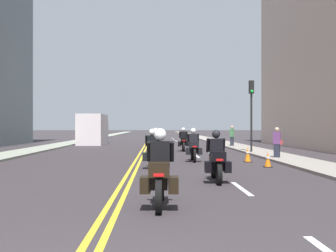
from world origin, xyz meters
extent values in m
plane|color=#302B2F|center=(0.00, 48.00, 0.00)|extent=(264.00, 264.00, 0.00)
cube|color=gray|center=(-7.48, 48.00, 0.06)|extent=(2.18, 144.00, 0.12)
cube|color=gray|center=(7.48, 48.00, 0.06)|extent=(2.18, 144.00, 0.12)
cube|color=yellow|center=(-0.12, 48.00, 0.00)|extent=(0.12, 132.00, 0.01)
cube|color=yellow|center=(0.12, 48.00, 0.00)|extent=(0.12, 132.00, 0.01)
cube|color=silver|center=(3.20, 8.00, 0.00)|extent=(0.14, 2.40, 0.01)
cube|color=silver|center=(3.20, 14.00, 0.00)|extent=(0.14, 2.40, 0.01)
cube|color=silver|center=(3.20, 20.00, 0.00)|extent=(0.14, 2.40, 0.01)
cube|color=silver|center=(3.20, 26.00, 0.00)|extent=(0.14, 2.40, 0.01)
cube|color=silver|center=(3.20, 32.00, 0.00)|extent=(0.14, 2.40, 0.01)
cube|color=silver|center=(3.20, 38.00, 0.00)|extent=(0.14, 2.40, 0.01)
cube|color=silver|center=(3.20, 44.00, 0.00)|extent=(0.14, 2.40, 0.01)
cube|color=silver|center=(3.20, 50.00, 0.00)|extent=(0.14, 2.40, 0.01)
cube|color=silver|center=(3.20, 56.00, 0.00)|extent=(0.14, 2.40, 0.01)
cylinder|color=black|center=(1.01, 6.35, 0.34)|extent=(0.15, 0.68, 0.68)
cylinder|color=black|center=(0.95, 4.89, 0.34)|extent=(0.15, 0.68, 0.68)
cube|color=silver|center=(1.01, 6.35, 0.70)|extent=(0.15, 0.33, 0.04)
cube|color=black|center=(0.98, 5.62, 0.62)|extent=(0.37, 1.13, 0.40)
cube|color=black|center=(0.95, 4.96, 0.84)|extent=(0.42, 0.38, 0.28)
cube|color=red|center=(0.94, 4.77, 0.76)|extent=(0.20, 0.04, 0.06)
cube|color=black|center=(0.68, 5.19, 0.52)|extent=(0.22, 0.45, 0.32)
cube|color=black|center=(1.24, 5.17, 0.52)|extent=(0.22, 0.45, 0.32)
cube|color=#B2C1CC|center=(1.00, 6.09, 1.00)|extent=(0.37, 0.14, 0.36)
cube|color=black|center=(0.98, 5.57, 1.10)|extent=(0.41, 0.28, 0.55)
cylinder|color=black|center=(0.75, 5.73, 1.15)|extent=(0.11, 0.28, 0.45)
cylinder|color=black|center=(1.23, 5.71, 1.15)|extent=(0.11, 0.28, 0.45)
sphere|color=white|center=(0.98, 5.60, 1.51)|extent=(0.26, 0.26, 0.26)
cylinder|color=black|center=(2.76, 10.25, 0.31)|extent=(0.15, 0.62, 0.62)
cylinder|color=black|center=(2.70, 8.66, 0.31)|extent=(0.15, 0.62, 0.62)
cube|color=silver|center=(2.76, 10.25, 0.64)|extent=(0.15, 0.33, 0.04)
cube|color=black|center=(2.73, 9.45, 0.59)|extent=(0.37, 1.22, 0.40)
cube|color=black|center=(2.70, 8.74, 0.81)|extent=(0.41, 0.38, 0.28)
cube|color=red|center=(2.69, 8.55, 0.73)|extent=(0.20, 0.04, 0.06)
cube|color=black|center=(2.43, 8.99, 0.49)|extent=(0.22, 0.45, 0.32)
cube|color=black|center=(2.99, 8.97, 0.49)|extent=(0.22, 0.45, 0.32)
cube|color=#B2C1CC|center=(2.75, 9.96, 0.97)|extent=(0.36, 0.14, 0.36)
cube|color=black|center=(2.73, 9.40, 1.05)|extent=(0.41, 0.28, 0.52)
cylinder|color=black|center=(2.49, 9.56, 1.10)|extent=(0.11, 0.28, 0.45)
cylinder|color=black|center=(2.97, 9.54, 1.10)|extent=(0.11, 0.28, 0.45)
sphere|color=black|center=(2.73, 9.43, 1.45)|extent=(0.26, 0.26, 0.26)
cylinder|color=black|center=(0.74, 14.45, 0.30)|extent=(0.13, 0.61, 0.61)
cylinder|color=black|center=(0.74, 12.83, 0.30)|extent=(0.13, 0.61, 0.61)
cube|color=silver|center=(0.74, 14.45, 0.63)|extent=(0.14, 0.32, 0.04)
cube|color=black|center=(0.74, 13.64, 0.58)|extent=(0.32, 1.23, 0.40)
cube|color=black|center=(0.74, 12.91, 0.80)|extent=(0.40, 0.36, 0.28)
cube|color=red|center=(0.74, 12.72, 0.72)|extent=(0.20, 0.03, 0.06)
cube|color=black|center=(0.46, 13.16, 0.48)|extent=(0.20, 0.44, 0.32)
cube|color=black|center=(1.02, 13.16, 0.48)|extent=(0.20, 0.44, 0.32)
cube|color=#B2C1CC|center=(0.74, 14.16, 0.96)|extent=(0.36, 0.12, 0.36)
cube|color=black|center=(0.74, 13.59, 1.05)|extent=(0.40, 0.26, 0.53)
cylinder|color=black|center=(0.50, 13.74, 1.10)|extent=(0.10, 0.28, 0.45)
cylinder|color=black|center=(0.98, 13.74, 1.10)|extent=(0.10, 0.28, 0.45)
sphere|color=white|center=(0.74, 13.62, 1.45)|extent=(0.26, 0.26, 0.26)
cylinder|color=black|center=(2.70, 17.49, 0.33)|extent=(0.11, 0.66, 0.65)
cylinder|color=black|center=(2.68, 15.91, 0.33)|extent=(0.11, 0.66, 0.65)
cube|color=silver|center=(2.70, 17.49, 0.67)|extent=(0.14, 0.32, 0.04)
cube|color=black|center=(2.69, 16.70, 0.61)|extent=(0.34, 1.20, 0.40)
cube|color=black|center=(2.68, 15.99, 0.83)|extent=(0.41, 0.37, 0.28)
cube|color=red|center=(2.68, 15.80, 0.75)|extent=(0.20, 0.03, 0.06)
cube|color=black|center=(2.40, 16.23, 0.51)|extent=(0.21, 0.44, 0.32)
cube|color=black|center=(2.96, 16.22, 0.51)|extent=(0.21, 0.44, 0.32)
cube|color=#B2C1CC|center=(2.70, 17.20, 0.99)|extent=(0.36, 0.13, 0.36)
cube|color=black|center=(2.69, 16.65, 1.07)|extent=(0.40, 0.27, 0.52)
cylinder|color=black|center=(2.45, 16.80, 1.12)|extent=(0.10, 0.28, 0.45)
cylinder|color=black|center=(2.93, 16.79, 1.12)|extent=(0.10, 0.28, 0.45)
sphere|color=white|center=(2.69, 16.68, 1.47)|extent=(0.26, 0.26, 0.26)
cylinder|color=black|center=(0.84, 21.57, 0.34)|extent=(0.13, 0.68, 0.68)
cylinder|color=black|center=(0.86, 20.11, 0.34)|extent=(0.13, 0.68, 0.68)
cube|color=silver|center=(0.84, 21.57, 0.70)|extent=(0.14, 0.32, 0.04)
cube|color=black|center=(0.85, 20.84, 0.62)|extent=(0.33, 1.11, 0.40)
cube|color=black|center=(0.86, 20.19, 0.84)|extent=(0.40, 0.36, 0.28)
cube|color=red|center=(0.86, 20.00, 0.76)|extent=(0.20, 0.03, 0.06)
cube|color=black|center=(0.57, 20.40, 0.52)|extent=(0.21, 0.44, 0.32)
cube|color=black|center=(1.13, 20.41, 0.52)|extent=(0.21, 0.44, 0.32)
cube|color=#B2C1CC|center=(0.84, 21.31, 1.00)|extent=(0.36, 0.13, 0.36)
cube|color=black|center=(0.85, 20.79, 1.07)|extent=(0.40, 0.26, 0.51)
cylinder|color=black|center=(0.61, 20.94, 1.12)|extent=(0.10, 0.28, 0.45)
cylinder|color=black|center=(1.09, 20.94, 1.12)|extent=(0.10, 0.28, 0.45)
sphere|color=white|center=(0.85, 20.82, 1.47)|extent=(0.26, 0.26, 0.26)
cylinder|color=black|center=(2.79, 25.59, 0.32)|extent=(0.16, 0.65, 0.64)
cylinder|color=black|center=(2.73, 24.04, 0.32)|extent=(0.16, 0.65, 0.64)
cube|color=silver|center=(2.79, 25.59, 0.66)|extent=(0.15, 0.32, 0.04)
cube|color=black|center=(2.76, 24.81, 0.60)|extent=(0.36, 1.19, 0.40)
cube|color=black|center=(2.73, 24.12, 0.82)|extent=(0.41, 0.37, 0.28)
cube|color=red|center=(2.73, 23.93, 0.74)|extent=(0.20, 0.04, 0.06)
cube|color=black|center=(2.46, 24.36, 0.50)|extent=(0.22, 0.45, 0.32)
cube|color=black|center=(3.02, 24.34, 0.50)|extent=(0.22, 0.45, 0.32)
cube|color=#B2C1CC|center=(2.78, 25.31, 0.98)|extent=(0.36, 0.13, 0.36)
cube|color=black|center=(2.76, 24.76, 1.07)|extent=(0.41, 0.27, 0.53)
cylinder|color=black|center=(2.52, 24.92, 1.12)|extent=(0.11, 0.28, 0.45)
cylinder|color=black|center=(3.00, 24.91, 1.12)|extent=(0.11, 0.28, 0.45)
sphere|color=white|center=(2.76, 24.79, 1.48)|extent=(0.26, 0.26, 0.26)
cylinder|color=black|center=(0.84, 28.88, 0.31)|extent=(0.17, 0.63, 0.62)
cylinder|color=black|center=(0.76, 27.39, 0.31)|extent=(0.17, 0.63, 0.62)
cube|color=silver|center=(0.84, 28.88, 0.64)|extent=(0.16, 0.33, 0.04)
cube|color=black|center=(0.80, 28.14, 0.59)|extent=(0.38, 1.15, 0.40)
cube|color=black|center=(0.76, 27.47, 0.81)|extent=(0.42, 0.38, 0.28)
cube|color=red|center=(0.75, 27.28, 0.73)|extent=(0.20, 0.04, 0.06)
cube|color=black|center=(0.50, 27.71, 0.49)|extent=(0.22, 0.45, 0.32)
cube|color=black|center=(1.06, 27.68, 0.49)|extent=(0.22, 0.45, 0.32)
cube|color=#B2C1CC|center=(0.83, 28.61, 0.97)|extent=(0.37, 0.14, 0.36)
cube|color=black|center=(0.80, 28.09, 1.06)|extent=(0.41, 0.28, 0.54)
cylinder|color=black|center=(0.57, 28.25, 1.11)|extent=(0.12, 0.29, 0.45)
cylinder|color=black|center=(1.05, 28.22, 1.11)|extent=(0.12, 0.29, 0.45)
sphere|color=black|center=(0.80, 28.12, 1.47)|extent=(0.26, 0.26, 0.26)
cube|color=black|center=(5.20, 16.06, 0.01)|extent=(0.35, 0.35, 0.03)
cone|color=orange|center=(5.20, 16.06, 0.38)|extent=(0.28, 0.28, 0.70)
cylinder|color=white|center=(5.20, 16.06, 0.46)|extent=(0.19, 0.19, 0.08)
cube|color=black|center=(5.49, 13.66, 0.01)|extent=(0.33, 0.33, 0.03)
cone|color=orange|center=(5.49, 13.66, 0.33)|extent=(0.26, 0.26, 0.60)
cylinder|color=white|center=(5.49, 13.66, 0.40)|extent=(0.18, 0.18, 0.08)
cylinder|color=black|center=(6.80, 22.07, 1.89)|extent=(0.12, 0.12, 3.77)
cube|color=black|center=(6.80, 22.07, 4.12)|extent=(0.28, 0.28, 0.80)
sphere|color=green|center=(6.80, 21.92, 3.84)|extent=(0.18, 0.18, 0.18)
cube|color=#222534|center=(6.98, 17.37, 0.39)|extent=(0.34, 0.31, 0.79)
cube|color=#62386E|center=(6.98, 17.37, 1.10)|extent=(0.42, 0.37, 0.62)
sphere|color=tan|center=(6.98, 17.37, 1.53)|extent=(0.22, 0.22, 0.22)
cube|color=#9F3939|center=(7.17, 17.26, 0.89)|extent=(0.19, 0.17, 0.24)
cube|color=#272E39|center=(7.02, 29.68, 0.42)|extent=(0.33, 0.34, 0.84)
cube|color=#478753|center=(7.02, 29.68, 1.18)|extent=(0.39, 0.42, 0.67)
sphere|color=tan|center=(7.02, 29.68, 1.63)|extent=(0.22, 0.22, 0.22)
cube|color=#A0A02B|center=(7.15, 29.86, 0.94)|extent=(0.18, 0.19, 0.24)
cube|color=#BDB5C1|center=(-5.00, 37.95, 1.10)|extent=(2.00, 1.80, 2.20)
cube|color=silver|center=(-5.00, 34.95, 1.40)|extent=(2.20, 5.20, 2.80)
cylinder|color=black|center=(-5.00, 37.55, 0.45)|extent=(2.00, 0.90, 0.90)
cylinder|color=black|center=(-5.00, 33.35, 0.45)|extent=(2.00, 0.90, 0.90)
camera|label=1|loc=(0.90, -2.92, 1.68)|focal=43.46mm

